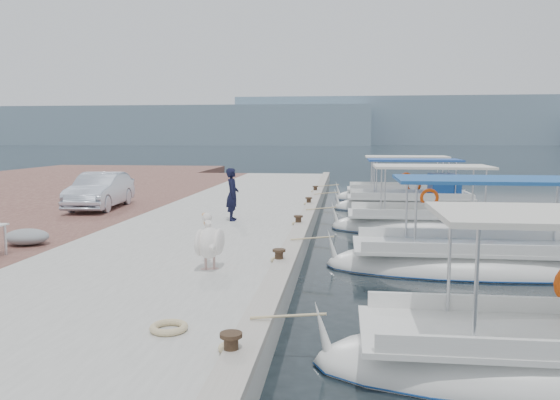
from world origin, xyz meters
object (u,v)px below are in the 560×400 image
Objects in this scene: fishing_caique_c at (425,227)px; fishing_caique_e at (402,197)px; fishing_caique_b at (480,265)px; pelican at (209,241)px; fishing_caique_d at (411,206)px; fisherman at (232,194)px; parked_car at (100,191)px.

fishing_caique_c is 9.06m from fishing_caique_e.
fishing_caique_b is at bearing -88.74° from fishing_caique_e.
fishing_caique_d is at bearing 67.05° from pelican.
fisherman is at bearing -164.27° from fishing_caique_c.
pelican is 0.35× the size of parked_car.
pelican is at bearing -108.19° from fishing_caique_e.
fisherman is at bearing 97.43° from pelican.
pelican is at bearing -156.58° from fishing_caique_b.
pelican is 0.84× the size of fisherman.
fishing_caique_c is (-0.49, 5.64, 0.00)m from fishing_caique_b.
parked_car is at bearing 153.46° from fishing_caique_b.
fishing_caique_e is 4.71× the size of pelican.
fishing_caique_c is at bearing 94.94° from fishing_caique_b.
fisherman reaches higher than parked_car.
parked_car is (-12.41, 6.20, 1.05)m from fishing_caique_b.
parked_car reaches higher than pelican.
fishing_caique_b is 1.80× the size of parked_car.
fishing_caique_b is 14.70m from fishing_caique_e.
fishing_caique_b is 7.95m from fisherman.
fishing_caique_b reaches higher than parked_car.
fishing_caique_c is 0.98× the size of fishing_caique_d.
fisherman is (-6.54, -7.00, 1.15)m from fishing_caique_d.
fishing_caique_d is 14.63m from pelican.
pelican is 10.88m from parked_car.
fishing_caique_b is at bearing -128.27° from fisherman.
parked_car is (-11.92, 0.56, 1.05)m from fishing_caique_c.
fishing_caique_b reaches higher than pelican.
pelican is (-5.68, -17.30, 0.95)m from fishing_caique_e.
pelican is at bearing -59.13° from parked_car.
fisherman is (-0.84, 6.45, 0.27)m from pelican.
pelican is at bearing -123.83° from fishing_caique_c.
fishing_caique_e is at bearing 29.94° from parked_car.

